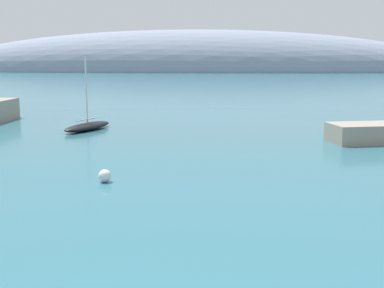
% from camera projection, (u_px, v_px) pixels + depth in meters
% --- Properties ---
extents(distant_ridge, '(263.61, 50.41, 41.41)m').
position_uv_depth(distant_ridge, '(191.00, 72.00, 246.23)').
color(distant_ridge, gray).
rests_on(distant_ridge, ground).
extents(sailboat_black_near_shore, '(4.20, 7.01, 7.13)m').
position_uv_depth(sailboat_black_near_shore, '(88.00, 126.00, 47.90)').
color(sailboat_black_near_shore, black).
rests_on(sailboat_black_near_shore, water).
extents(mooring_buoy_white, '(0.73, 0.73, 0.73)m').
position_uv_depth(mooring_buoy_white, '(105.00, 176.00, 27.88)').
color(mooring_buoy_white, silver).
rests_on(mooring_buoy_white, water).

